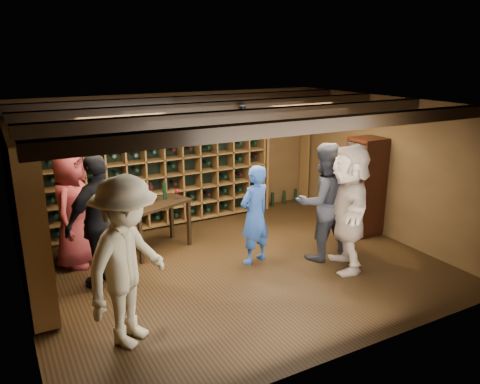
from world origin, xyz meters
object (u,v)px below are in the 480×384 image
guest_khaki (127,262)px  man_blue_shirt (255,215)px  guest_beige (349,208)px  tasting_table (156,208)px  display_cabinet (365,188)px  guest_red_floral (72,209)px  man_grey_suit (323,202)px  guest_woman_black (101,221)px

guest_khaki → man_blue_shirt: bearing=-12.8°
guest_beige → tasting_table: guest_beige is taller
guest_khaki → display_cabinet: bearing=-24.2°
display_cabinet → guest_khaki: size_ratio=0.88×
guest_beige → guest_khaki: bearing=-58.3°
man_blue_shirt → guest_red_floral: 2.80m
guest_red_floral → guest_khaki: (0.19, -2.42, 0.07)m
man_blue_shirt → man_grey_suit: bearing=144.5°
guest_khaki → guest_red_floral: bearing=54.7°
man_blue_shirt → guest_woman_black: (-2.26, 0.36, 0.17)m
man_grey_suit → guest_beige: (0.12, -0.46, 0.03)m
guest_red_floral → guest_beige: (3.65, -2.08, 0.05)m
man_grey_suit → display_cabinet: bearing=-151.1°
guest_khaki → guest_woman_black: bearing=48.1°
guest_beige → tasting_table: (-2.35, 2.01, -0.23)m
guest_red_floral → guest_woman_black: (0.25, -0.88, 0.04)m
man_blue_shirt → guest_beige: size_ratio=0.81×
man_blue_shirt → display_cabinet: bearing=167.4°
guest_beige → tasting_table: 3.10m
guest_woman_black → guest_red_floral: bearing=-99.0°
man_grey_suit → tasting_table: bearing=-26.2°
man_grey_suit → guest_khaki: 3.44m
guest_red_floral → display_cabinet: bearing=-72.7°
guest_khaki → guest_beige: size_ratio=1.02×
man_blue_shirt → man_grey_suit: (1.03, -0.37, 0.16)m
man_blue_shirt → guest_khaki: 2.60m
display_cabinet → guest_khaki: 4.88m
man_grey_suit → guest_khaki: (-3.34, -0.80, 0.04)m
guest_red_floral → guest_khaki: size_ratio=0.93×
guest_red_floral → guest_woman_black: 0.92m
guest_beige → tasting_table: bearing=-104.4°
man_blue_shirt → tasting_table: 1.68m
display_cabinet → man_grey_suit: man_grey_suit is taller
man_blue_shirt → guest_khaki: bearing=11.2°
tasting_table → man_grey_suit: bearing=-54.4°
display_cabinet → guest_beige: bearing=-141.9°
man_grey_suit → guest_beige: 0.48m
guest_woman_black → display_cabinet: bearing=152.5°
tasting_table → guest_beige: bearing=-60.2°
tasting_table → guest_khaki: bearing=-135.0°
display_cabinet → guest_red_floral: 5.01m
guest_red_floral → tasting_table: guest_red_floral is taller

